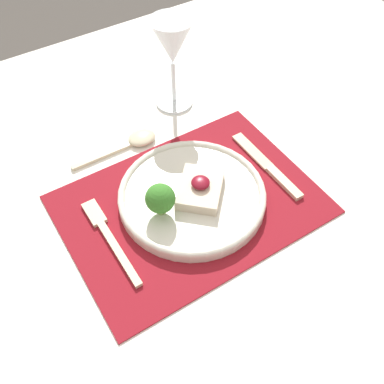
{
  "coord_description": "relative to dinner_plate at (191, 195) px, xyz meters",
  "views": [
    {
      "loc": [
        -0.25,
        -0.39,
        1.35
      ],
      "look_at": [
        0.01,
        0.01,
        0.78
      ],
      "focal_mm": 42.0,
      "sensor_mm": 36.0,
      "label": 1
    }
  ],
  "objects": [
    {
      "name": "ground_plane",
      "position": [
        -0.0,
        -0.01,
        -0.77
      ],
      "size": [
        8.0,
        8.0,
        0.0
      ],
      "primitive_type": "plane",
      "color": "#4C4742"
    },
    {
      "name": "dining_table",
      "position": [
        -0.0,
        -0.01,
        -0.09
      ],
      "size": [
        1.6,
        1.16,
        0.75
      ],
      "color": "white",
      "rests_on": "ground_plane"
    },
    {
      "name": "placemat",
      "position": [
        -0.0,
        -0.01,
        -0.02
      ],
      "size": [
        0.42,
        0.3,
        0.0
      ],
      "primitive_type": "cube",
      "color": "maroon",
      "rests_on": "dining_table"
    },
    {
      "name": "dinner_plate",
      "position": [
        0.0,
        0.0,
        0.0
      ],
      "size": [
        0.25,
        0.25,
        0.07
      ],
      "color": "silver",
      "rests_on": "placemat"
    },
    {
      "name": "fork",
      "position": [
        -0.15,
        0.01,
        -0.01
      ],
      "size": [
        0.02,
        0.18,
        0.01
      ],
      "rotation": [
        0.0,
        0.0,
        0.0
      ],
      "color": "beige",
      "rests_on": "placemat"
    },
    {
      "name": "knife",
      "position": [
        0.16,
        -0.02,
        -0.01
      ],
      "size": [
        0.02,
        0.18,
        0.01
      ],
      "rotation": [
        0.0,
        0.0,
        0.04
      ],
      "color": "beige",
      "rests_on": "placemat"
    },
    {
      "name": "spoon",
      "position": [
        -0.01,
        0.18,
        -0.01
      ],
      "size": [
        0.17,
        0.04,
        0.02
      ],
      "rotation": [
        0.0,
        0.0,
        -0.03
      ],
      "color": "beige",
      "rests_on": "dining_table"
    },
    {
      "name": "wine_glass_near",
      "position": [
        0.11,
        0.24,
        0.11
      ],
      "size": [
        0.08,
        0.08,
        0.18
      ],
      "color": "white",
      "rests_on": "dining_table"
    }
  ]
}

